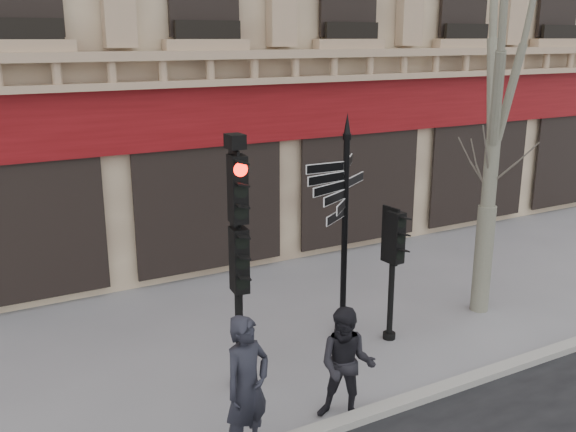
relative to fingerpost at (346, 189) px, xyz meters
name	(u,v)px	position (x,y,z in m)	size (l,w,h in m)	color
ground	(330,371)	(-0.94, -1.05, -2.68)	(80.00, 80.00, 0.00)	slate
kerb	(382,410)	(-0.94, -2.45, -2.62)	(80.00, 0.25, 0.12)	gray
fingerpost	(346,189)	(0.00, 0.00, 0.00)	(2.20, 2.20, 4.00)	black
traffic_signal_main	(237,233)	(-2.40, -0.77, -0.22)	(0.47, 0.36, 3.91)	black
traffic_signal_secondary	(393,251)	(0.61, -0.60, -1.04)	(0.42, 0.32, 2.36)	black
plane_tree	(505,4)	(2.94, -0.46, 3.07)	(3.09, 3.09, 8.20)	gray
pedestrian_a	(247,388)	(-3.03, -2.35, -1.72)	(0.70, 0.46, 1.92)	black
pedestrian_b	(347,365)	(-1.48, -2.29, -1.85)	(0.81, 0.63, 1.67)	black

